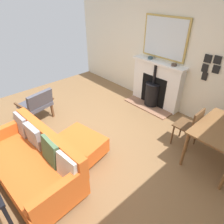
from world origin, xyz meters
name	(u,v)px	position (x,y,z in m)	size (l,w,h in m)	color
ground_plane	(78,140)	(0.00, 0.00, 0.00)	(5.04, 5.93, 0.01)	olive
wall_left	(161,47)	(-2.52, 0.00, 1.42)	(0.12, 5.93, 2.85)	silver
fireplace	(155,86)	(-2.31, 0.11, 0.51)	(0.59, 1.42, 1.15)	#93664C
mirror_over_mantel	(165,38)	(-2.43, 0.11, 1.67)	(0.04, 1.14, 0.93)	tan
mantel_bowl_near	(150,58)	(-2.34, -0.16, 1.18)	(0.12, 0.12, 0.05)	#334C56
mantel_bowl_far	(174,65)	(-2.34, 0.51, 1.17)	(0.13, 0.13, 0.05)	#47382D
sofa	(34,162)	(1.00, 0.32, 0.36)	(0.98, 1.85, 0.82)	#B2B2B7
ottoman	(82,144)	(0.14, 0.37, 0.24)	(0.71, 0.91, 0.39)	#B2B2B7
armchair_accent	(37,103)	(0.24, -1.23, 0.44)	(0.77, 0.70, 0.76)	brown
dining_table	(223,133)	(-1.47, 2.08, 0.63)	(1.10, 0.77, 0.73)	brown
dining_chair_near_fireplace	(191,125)	(-1.47, 1.56, 0.51)	(0.41, 0.41, 0.84)	brown
photo_gallery_row	(210,66)	(-2.44, 1.24, 1.31)	(0.02, 0.34, 0.54)	black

